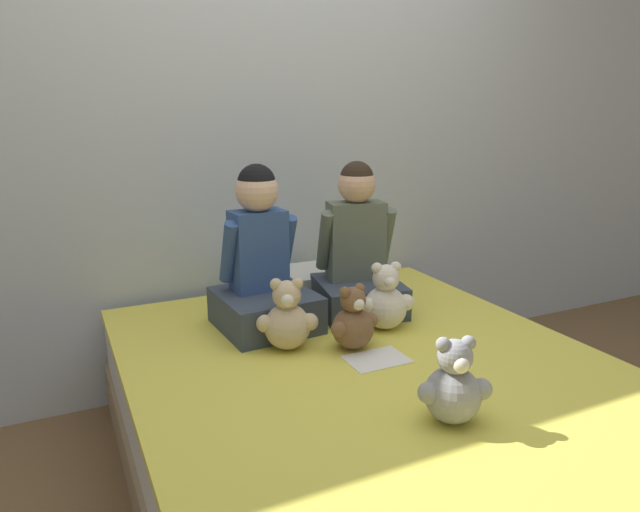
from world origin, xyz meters
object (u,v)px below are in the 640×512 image
teddy_bear_between_children (352,322)px  teddy_bear_held_by_right_child (385,301)px  bed (368,423)px  sign_card (376,359)px  child_on_left (262,268)px  pillow_at_headboard (285,285)px  child_on_right (357,255)px  teddy_bear_at_foot_of_bed (453,386)px  teddy_bear_held_by_left_child (287,319)px

teddy_bear_between_children → teddy_bear_held_by_right_child: bearing=17.2°
bed → sign_card: (0.03, 0.00, 0.24)m
sign_card → child_on_left: bearing=117.1°
pillow_at_headboard → sign_card: 0.77m
child_on_right → teddy_bear_between_children: (-0.22, -0.35, -0.14)m
child_on_right → teddy_bear_held_by_right_child: size_ratio=2.34×
child_on_right → teddy_bear_at_foot_of_bed: child_on_right is taller
teddy_bear_held_by_right_child → pillow_at_headboard: 0.57m
child_on_left → teddy_bear_held_by_right_child: 0.50m
child_on_right → sign_card: 0.56m
bed → teddy_bear_between_children: bearing=91.6°
teddy_bear_held_by_left_child → teddy_bear_between_children: teddy_bear_held_by_left_child is taller
teddy_bear_between_children → teddy_bear_at_foot_of_bed: size_ratio=0.95×
sign_card → child_on_right: bearing=68.7°
teddy_bear_between_children → bed: bearing=-99.5°
bed → teddy_bear_between_children: (-0.00, 0.12, 0.34)m
sign_card → teddy_bear_between_children: bearing=104.1°
child_on_right → teddy_bear_held_by_left_child: child_on_right is taller
pillow_at_headboard → sign_card: size_ratio=2.11×
child_on_left → teddy_bear_held_by_right_child: child_on_left is taller
teddy_bear_at_foot_of_bed → pillow_at_headboard: size_ratio=0.57×
bed → teddy_bear_held_by_right_child: 0.47m
child_on_left → teddy_bear_held_by_right_child: bearing=-33.5°
child_on_left → teddy_bear_at_foot_of_bed: size_ratio=2.54×
bed → teddy_bear_held_by_right_child: teddy_bear_held_by_right_child is taller
teddy_bear_held_by_right_child → pillow_at_headboard: size_ratio=0.61×
child_on_right → teddy_bear_between_children: child_on_right is taller
child_on_right → teddy_bear_at_foot_of_bed: bearing=-91.9°
teddy_bear_at_foot_of_bed → teddy_bear_between_children: bearing=108.6°
teddy_bear_at_foot_of_bed → sign_card: teddy_bear_at_foot_of_bed is taller
bed → teddy_bear_held_by_right_child: (0.21, 0.24, 0.35)m
teddy_bear_between_children → pillow_at_headboard: (0.00, 0.65, -0.05)m
teddy_bear_held_by_left_child → sign_card: bearing=-22.6°
bed → teddy_bear_at_foot_of_bed: 0.55m
teddy_bear_held_by_left_child → teddy_bear_between_children: 0.23m
child_on_right → teddy_bear_held_by_left_child: size_ratio=2.39×
teddy_bear_held_by_right_child → sign_card: bearing=-114.8°
child_on_right → child_on_left: bearing=-169.5°
teddy_bear_at_foot_of_bed → sign_card: bearing=105.0°
teddy_bear_held_by_left_child → teddy_bear_at_foot_of_bed: size_ratio=1.05×
teddy_bear_between_children → sign_card: 0.16m
child_on_right → teddy_bear_held_by_right_child: child_on_right is taller
child_on_left → teddy_bear_between_children: size_ratio=2.67×
teddy_bear_between_children → child_on_right: bearing=47.5°
child_on_right → pillow_at_headboard: size_ratio=1.43×
teddy_bear_held_by_right_child → bed: bearing=-118.2°
teddy_bear_held_by_right_child → teddy_bear_at_foot_of_bed: size_ratio=1.07×
child_on_left → teddy_bear_between_children: child_on_left is taller
child_on_left → teddy_bear_at_foot_of_bed: (0.23, -0.91, -0.13)m
teddy_bear_held_by_right_child → teddy_bear_held_by_left_child: bearing=-165.4°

